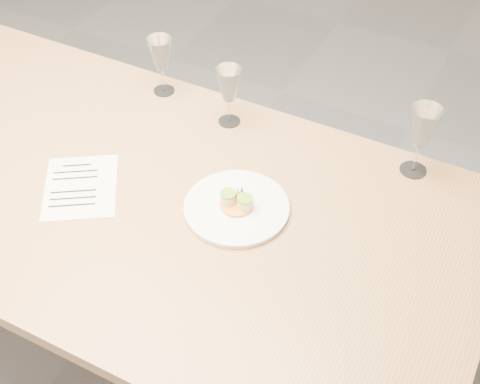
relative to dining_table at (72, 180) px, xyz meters
The scene contains 7 objects.
ground 0.68m from the dining_table, ahead, with size 7.00×7.00×0.00m, color slate.
dining_table is the anchor object (origin of this frame).
dinner_plate 0.53m from the dining_table, ahead, with size 0.28×0.28×0.07m.
recipe_sheet 0.13m from the dining_table, 34.14° to the right, with size 0.30×0.32×0.00m.
wine_glass_0 0.47m from the dining_table, 81.93° to the left, with size 0.08×0.08×0.19m.
wine_glass_1 0.54m from the dining_table, 49.73° to the left, with size 0.08×0.08×0.19m.
wine_glass_2 1.01m from the dining_table, 25.56° to the left, with size 0.09×0.09×0.22m.
Camera 1 is at (1.10, -1.04, 2.03)m, focal length 50.00 mm.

